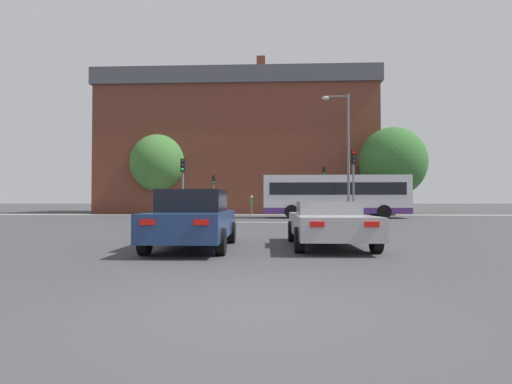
# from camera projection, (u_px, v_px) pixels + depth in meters

# --- Properties ---
(ground_plane) EXTENTS (400.00, 400.00, 0.00)m
(ground_plane) POSITION_uv_depth(u_px,v_px,m) (248.00, 311.00, 4.58)
(ground_plane) COLOR #3D3D3F
(stop_line_strip) EXTENTS (7.92, 0.30, 0.01)m
(stop_line_strip) POSITION_uv_depth(u_px,v_px,m) (269.00, 222.00, 23.87)
(stop_line_strip) COLOR silver
(stop_line_strip) RESTS_ON ground_plane
(far_pavement) EXTENTS (68.80, 2.50, 0.01)m
(far_pavement) POSITION_uv_depth(u_px,v_px,m) (270.00, 215.00, 36.67)
(far_pavement) COLOR gray
(far_pavement) RESTS_ON ground_plane
(brick_civic_building) EXTENTS (29.18, 12.72, 16.66)m
(brick_civic_building) POSITION_uv_depth(u_px,v_px,m) (239.00, 147.00, 45.41)
(brick_civic_building) COLOR brown
(brick_civic_building) RESTS_ON ground_plane
(car_saloon_left) EXTENTS (2.06, 4.54, 1.57)m
(car_saloon_left) POSITION_uv_depth(u_px,v_px,m) (194.00, 219.00, 10.70)
(car_saloon_left) COLOR navy
(car_saloon_left) RESTS_ON ground_plane
(car_roadster_right) EXTENTS (2.15, 4.61, 1.26)m
(car_roadster_right) POSITION_uv_depth(u_px,v_px,m) (328.00, 223.00, 11.16)
(car_roadster_right) COLOR #9E9EA3
(car_roadster_right) RESTS_ON ground_plane
(bus_crossing_lead) EXTENTS (10.70, 2.72, 3.17)m
(bus_crossing_lead) POSITION_uv_depth(u_px,v_px,m) (335.00, 195.00, 30.00)
(bus_crossing_lead) COLOR silver
(bus_crossing_lead) RESTS_ON ground_plane
(traffic_light_far_left) EXTENTS (0.26, 0.31, 3.63)m
(traffic_light_far_left) POSITION_uv_depth(u_px,v_px,m) (214.00, 188.00, 36.50)
(traffic_light_far_left) COLOR slate
(traffic_light_far_left) RESTS_ON ground_plane
(traffic_light_far_right) EXTENTS (0.26, 0.31, 4.41)m
(traffic_light_far_right) POSITION_uv_depth(u_px,v_px,m) (324.00, 183.00, 36.24)
(traffic_light_far_right) COLOR slate
(traffic_light_far_right) RESTS_ON ground_plane
(traffic_light_near_left) EXTENTS (0.26, 0.31, 3.86)m
(traffic_light_near_left) POSITION_uv_depth(u_px,v_px,m) (183.00, 179.00, 24.30)
(traffic_light_near_left) COLOR slate
(traffic_light_near_left) RESTS_ON ground_plane
(traffic_light_near_right) EXTENTS (0.26, 0.31, 4.32)m
(traffic_light_near_right) POSITION_uv_depth(u_px,v_px,m) (353.00, 174.00, 23.98)
(traffic_light_near_right) COLOR slate
(traffic_light_near_right) RESTS_ON ground_plane
(street_lamp_junction) EXTENTS (1.81, 0.36, 8.25)m
(street_lamp_junction) POSITION_uv_depth(u_px,v_px,m) (344.00, 145.00, 25.94)
(street_lamp_junction) COLOR slate
(street_lamp_junction) RESTS_ON ground_plane
(pedestrian_waiting) EXTENTS (0.26, 0.42, 1.78)m
(pedestrian_waiting) POSITION_uv_depth(u_px,v_px,m) (251.00, 203.00, 36.82)
(pedestrian_waiting) COLOR brown
(pedestrian_waiting) RESTS_ON ground_plane
(tree_by_building) EXTENTS (5.38, 5.38, 7.90)m
(tree_by_building) POSITION_uv_depth(u_px,v_px,m) (158.00, 163.00, 39.67)
(tree_by_building) COLOR #4C3823
(tree_by_building) RESTS_ON ground_plane
(tree_kerbside) EXTENTS (6.05, 6.05, 8.02)m
(tree_kerbside) POSITION_uv_depth(u_px,v_px,m) (393.00, 162.00, 36.38)
(tree_kerbside) COLOR #4C3823
(tree_kerbside) RESTS_ON ground_plane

